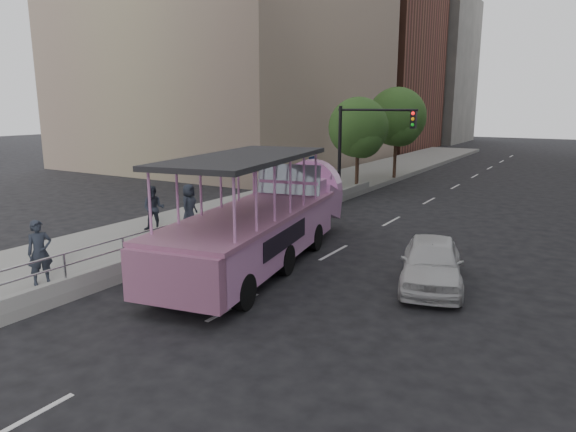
{
  "coord_description": "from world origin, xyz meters",
  "views": [
    {
      "loc": [
        8.84,
        -12.16,
        5.23
      ],
      "look_at": [
        0.31,
        1.93,
        1.66
      ],
      "focal_mm": 32.0,
      "sensor_mm": 36.0,
      "label": 1
    }
  ],
  "objects_px": {
    "parking_sign": "(312,178)",
    "traffic_signal": "(361,140)",
    "car": "(432,262)",
    "street_tree_near": "(359,130)",
    "pedestrian_near": "(40,252)",
    "duck_boat": "(266,220)",
    "pedestrian_far": "(189,206)",
    "pedestrian_mid": "(154,208)",
    "street_tree_far": "(398,119)"
  },
  "relations": [
    {
      "from": "duck_boat",
      "to": "parking_sign",
      "type": "bearing_deg",
      "value": 107.23
    },
    {
      "from": "duck_boat",
      "to": "car",
      "type": "xyz_separation_m",
      "value": [
        5.64,
        0.3,
        -0.66
      ]
    },
    {
      "from": "pedestrian_near",
      "to": "street_tree_near",
      "type": "bearing_deg",
      "value": 16.25
    },
    {
      "from": "car",
      "to": "parking_sign",
      "type": "distance_m",
      "value": 10.85
    },
    {
      "from": "pedestrian_mid",
      "to": "duck_boat",
      "type": "bearing_deg",
      "value": -34.79
    },
    {
      "from": "duck_boat",
      "to": "street_tree_near",
      "type": "bearing_deg",
      "value": 100.82
    },
    {
      "from": "pedestrian_near",
      "to": "traffic_signal",
      "type": "distance_m",
      "value": 16.83
    },
    {
      "from": "street_tree_near",
      "to": "traffic_signal",
      "type": "bearing_deg",
      "value": -65.02
    },
    {
      "from": "pedestrian_mid",
      "to": "traffic_signal",
      "type": "distance_m",
      "value": 11.42
    },
    {
      "from": "pedestrian_far",
      "to": "parking_sign",
      "type": "xyz_separation_m",
      "value": [
        2.22,
        6.34,
        0.55
      ]
    },
    {
      "from": "duck_boat",
      "to": "parking_sign",
      "type": "xyz_separation_m",
      "value": [
        -2.35,
        7.58,
        0.37
      ]
    },
    {
      "from": "traffic_signal",
      "to": "duck_boat",
      "type": "bearing_deg",
      "value": -84.23
    },
    {
      "from": "pedestrian_far",
      "to": "street_tree_near",
      "type": "height_order",
      "value": "street_tree_near"
    },
    {
      "from": "pedestrian_near",
      "to": "pedestrian_far",
      "type": "height_order",
      "value": "pedestrian_near"
    },
    {
      "from": "pedestrian_near",
      "to": "car",
      "type": "bearing_deg",
      "value": -36.59
    },
    {
      "from": "pedestrian_far",
      "to": "car",
      "type": "bearing_deg",
      "value": -108.23
    },
    {
      "from": "pedestrian_mid",
      "to": "pedestrian_far",
      "type": "height_order",
      "value": "pedestrian_far"
    },
    {
      "from": "pedestrian_mid",
      "to": "street_tree_near",
      "type": "relative_size",
      "value": 0.31
    },
    {
      "from": "car",
      "to": "pedestrian_far",
      "type": "relative_size",
      "value": 2.36
    },
    {
      "from": "pedestrian_near",
      "to": "traffic_signal",
      "type": "height_order",
      "value": "traffic_signal"
    },
    {
      "from": "pedestrian_mid",
      "to": "parking_sign",
      "type": "height_order",
      "value": "parking_sign"
    },
    {
      "from": "street_tree_near",
      "to": "pedestrian_near",
      "type": "bearing_deg",
      "value": -92.54
    },
    {
      "from": "car",
      "to": "parking_sign",
      "type": "bearing_deg",
      "value": 122.36
    },
    {
      "from": "duck_boat",
      "to": "pedestrian_mid",
      "type": "xyz_separation_m",
      "value": [
        -5.51,
        0.2,
        -0.19
      ]
    },
    {
      "from": "pedestrian_far",
      "to": "traffic_signal",
      "type": "xyz_separation_m",
      "value": [
        3.51,
        9.22,
        2.29
      ]
    },
    {
      "from": "car",
      "to": "parking_sign",
      "type": "xyz_separation_m",
      "value": [
        -7.99,
        7.27,
        1.03
      ]
    },
    {
      "from": "traffic_signal",
      "to": "street_tree_near",
      "type": "xyz_separation_m",
      "value": [
        -1.6,
        3.43,
        0.32
      ]
    },
    {
      "from": "car",
      "to": "pedestrian_far",
      "type": "xyz_separation_m",
      "value": [
        -10.21,
        0.94,
        0.48
      ]
    },
    {
      "from": "duck_boat",
      "to": "street_tree_near",
      "type": "xyz_separation_m",
      "value": [
        -2.65,
        13.89,
        2.43
      ]
    },
    {
      "from": "parking_sign",
      "to": "street_tree_near",
      "type": "bearing_deg",
      "value": 92.76
    },
    {
      "from": "pedestrian_near",
      "to": "street_tree_near",
      "type": "height_order",
      "value": "street_tree_near"
    },
    {
      "from": "pedestrian_near",
      "to": "duck_boat",
      "type": "bearing_deg",
      "value": -11.6
    },
    {
      "from": "duck_boat",
      "to": "street_tree_far",
      "type": "relative_size",
      "value": 1.79
    },
    {
      "from": "parking_sign",
      "to": "traffic_signal",
      "type": "distance_m",
      "value": 3.61
    },
    {
      "from": "car",
      "to": "street_tree_near",
      "type": "xyz_separation_m",
      "value": [
        -8.29,
        13.59,
        3.09
      ]
    },
    {
      "from": "duck_boat",
      "to": "car",
      "type": "relative_size",
      "value": 2.71
    },
    {
      "from": "pedestrian_mid",
      "to": "street_tree_near",
      "type": "bearing_deg",
      "value": 45.5
    },
    {
      "from": "parking_sign",
      "to": "duck_boat",
      "type": "bearing_deg",
      "value": -72.77
    },
    {
      "from": "car",
      "to": "street_tree_far",
      "type": "height_order",
      "value": "street_tree_far"
    },
    {
      "from": "pedestrian_mid",
      "to": "street_tree_far",
      "type": "distance_m",
      "value": 20.17
    },
    {
      "from": "pedestrian_far",
      "to": "street_tree_near",
      "type": "distance_m",
      "value": 13.06
    },
    {
      "from": "traffic_signal",
      "to": "street_tree_far",
      "type": "bearing_deg",
      "value": 98.43
    },
    {
      "from": "car",
      "to": "pedestrian_near",
      "type": "height_order",
      "value": "pedestrian_near"
    },
    {
      "from": "parking_sign",
      "to": "traffic_signal",
      "type": "bearing_deg",
      "value": 65.85
    },
    {
      "from": "street_tree_far",
      "to": "pedestrian_far",
      "type": "bearing_deg",
      "value": -96.48
    },
    {
      "from": "parking_sign",
      "to": "car",
      "type": "bearing_deg",
      "value": -42.32
    },
    {
      "from": "duck_boat",
      "to": "pedestrian_far",
      "type": "distance_m",
      "value": 4.74
    },
    {
      "from": "traffic_signal",
      "to": "pedestrian_far",
      "type": "bearing_deg",
      "value": -110.86
    },
    {
      "from": "traffic_signal",
      "to": "street_tree_far",
      "type": "relative_size",
      "value": 0.81
    },
    {
      "from": "street_tree_far",
      "to": "pedestrian_mid",
      "type": "bearing_deg",
      "value": -98.82
    }
  ]
}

